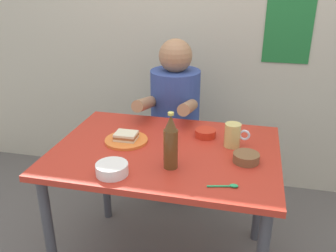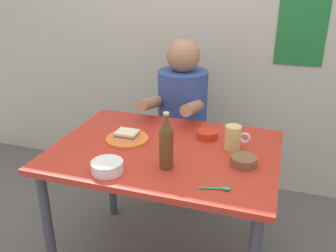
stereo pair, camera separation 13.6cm
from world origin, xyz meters
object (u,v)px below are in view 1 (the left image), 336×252
dining_table (166,165)px  sandwich (126,136)px  person_seated (175,102)px  plate_orange (126,140)px  rice_bowl_white (112,169)px  beer_mug (233,135)px  stool (175,158)px  beer_bottle (171,143)px

dining_table → sandwich: size_ratio=10.00×
person_seated → plate_orange: person_seated is taller
dining_table → rice_bowl_white: bearing=-119.6°
beer_mug → person_seated: bearing=128.3°
person_seated → stool: bearing=90.0°
rice_bowl_white → stool: bearing=85.2°
dining_table → beer_mug: (0.32, 0.10, 0.15)m
beer_mug → rice_bowl_white: beer_mug is taller
stool → plate_orange: bearing=-101.9°
stool → beer_bottle: beer_bottle is taller
person_seated → plate_orange: (-0.13, -0.59, -0.02)m
plate_orange → rice_bowl_white: 0.33m
plate_orange → beer_bottle: 0.37m
stool → sandwich: 0.74m
dining_table → stool: (-0.09, 0.63, -0.30)m
plate_orange → sandwich: 0.02m
dining_table → rice_bowl_white: size_ratio=7.86×
person_seated → sandwich: (-0.13, -0.59, 0.01)m
sandwich → person_seated: bearing=77.9°
stool → plate_orange: 0.73m
stool → plate_orange: (-0.13, -0.60, 0.40)m
rice_bowl_white → beer_bottle: bearing=27.1°
stool → rice_bowl_white: size_ratio=3.21×
stool → rice_bowl_white: 1.02m
person_seated → beer_bottle: bearing=-79.0°
rice_bowl_white → dining_table: bearing=60.4°
person_seated → rice_bowl_white: size_ratio=5.14×
person_seated → beer_mug: size_ratio=5.71×
plate_orange → person_seated: bearing=77.9°
stool → person_seated: (0.00, -0.01, 0.42)m
person_seated → rice_bowl_white: person_seated is taller
person_seated → beer_bottle: size_ratio=2.75×
sandwich → beer_mug: (0.53, 0.07, 0.03)m
person_seated → beer_bottle: 0.81m
person_seated → sandwich: 0.60m
rice_bowl_white → person_seated: bearing=85.2°
beer_mug → rice_bowl_white: 0.63m
beer_bottle → rice_bowl_white: beer_bottle is taller
sandwich → plate_orange: bearing=-90.0°
beer_mug → rice_bowl_white: bearing=-140.7°
sandwich → dining_table: bearing=-8.0°
dining_table → beer_bottle: bearing=-69.5°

